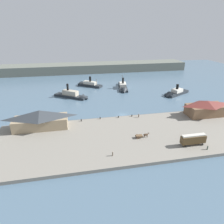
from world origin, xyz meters
TOP-DOWN VIEW (x-y plane):
  - ground_plane at (0.00, 0.00)m, footprint 320.00×320.00m
  - quay_promenade at (0.00, -22.00)m, footprint 110.00×36.00m
  - seawall_edge at (0.00, -3.60)m, footprint 110.00×0.80m
  - ferry_shed_central_terminal at (-37.75, -8.72)m, footprint 22.16×8.77m
  - ferry_shed_west_terminal at (38.55, -10.25)m, footprint 18.56×9.13m
  - street_tram at (17.50, -33.21)m, footprint 9.13×2.38m
  - horse_cart at (1.18, -24.71)m, footprint 5.42×1.69m
  - pedestrian_at_waters_edge at (6.02, -6.51)m, footprint 0.44×0.44m
  - pedestrian_standing_center at (-12.13, -34.04)m, footprint 0.39×0.39m
  - pedestrian_walking_west at (20.99, -36.88)m, footprint 0.40×0.40m
  - mooring_post_center_east at (3.14, -4.99)m, footprint 0.44×0.44m
  - mooring_post_west at (-3.49, -5.10)m, footprint 0.44×0.44m
  - mooring_post_center_west at (-20.87, -5.44)m, footprint 0.44×0.44m
  - mooring_post_east at (-12.15, -4.80)m, footprint 0.44×0.44m
  - ferry_moored_west at (-23.45, 31.82)m, footprint 22.27×17.66m
  - ferry_departing_north at (40.71, 24.43)m, footprint 20.76×14.59m
  - ferry_outer_harbor at (11.23, 43.94)m, footprint 9.75×26.21m
  - ferry_near_quay at (-12.78, 57.37)m, footprint 18.95×16.20m
  - far_headland at (0.00, 110.00)m, footprint 180.00×24.00m

SIDE VIEW (x-z plane):
  - ground_plane at x=0.00m, z-range 0.00..0.00m
  - seawall_edge at x=0.00m, z-range 0.00..1.00m
  - quay_promenade at x=0.00m, z-range 0.00..1.20m
  - ferry_outer_harbor at x=11.23m, z-range -3.79..6.11m
  - ferry_departing_north at x=40.71m, z-range -2.99..5.59m
  - ferry_near_quay at x=-12.78m, z-range -2.96..5.85m
  - ferry_moored_west at x=-23.45m, z-range -3.58..6.54m
  - mooring_post_center_east at x=3.14m, z-range 1.20..2.10m
  - mooring_post_west at x=-3.49m, z-range 1.20..2.10m
  - mooring_post_center_west at x=-20.87m, z-range 1.20..2.10m
  - mooring_post_east at x=-12.15m, z-range 1.20..2.10m
  - pedestrian_standing_center at x=-12.13m, z-range 1.13..2.72m
  - pedestrian_walking_west at x=20.99m, z-range 1.13..2.76m
  - pedestrian_at_waters_edge at x=6.02m, z-range 1.12..2.89m
  - horse_cart at x=1.18m, z-range 1.19..3.06m
  - street_tram at x=17.50m, z-range 1.56..5.72m
  - far_headland at x=0.00m, z-range 0.00..8.00m
  - ferry_shed_west_terminal at x=38.55m, z-range 1.25..8.60m
  - ferry_shed_central_terminal at x=-37.75m, z-range 1.27..9.25m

